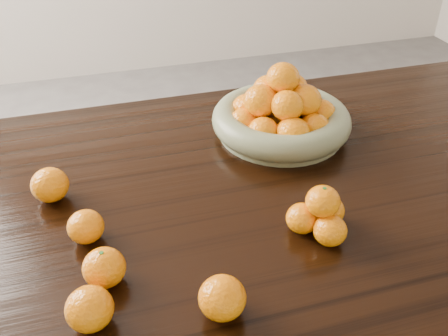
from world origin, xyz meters
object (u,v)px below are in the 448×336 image
object	(u,v)px
dining_table	(238,220)
fruit_bowl	(281,115)
orange_pyramid	(321,215)
loose_orange_0	(104,268)

from	to	relation	value
dining_table	fruit_bowl	xyz separation A→B (m)	(0.18, 0.21, 0.14)
orange_pyramid	fruit_bowl	bearing A→B (deg)	79.68
fruit_bowl	loose_orange_0	xyz separation A→B (m)	(-0.49, -0.40, -0.02)
fruit_bowl	orange_pyramid	distance (m)	0.39
dining_table	orange_pyramid	bearing A→B (deg)	-57.92
fruit_bowl	orange_pyramid	size ratio (longest dim) A/B	2.87
dining_table	orange_pyramid	xyz separation A→B (m)	(0.11, -0.18, 0.13)
dining_table	loose_orange_0	size ratio (longest dim) A/B	26.33
dining_table	orange_pyramid	distance (m)	0.25
dining_table	loose_orange_0	distance (m)	0.39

